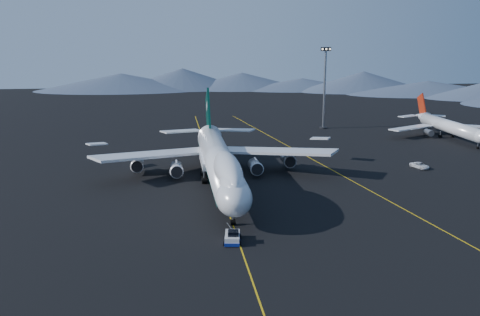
{
  "coord_description": "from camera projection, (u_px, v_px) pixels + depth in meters",
  "views": [
    {
      "loc": [
        -10.66,
        -116.98,
        33.03
      ],
      "look_at": [
        4.97,
        1.3,
        6.0
      ],
      "focal_mm": 40.0,
      "sensor_mm": 36.0,
      "label": 1
    }
  ],
  "objects": [
    {
      "name": "pushback_tug",
      "position": [
        232.0,
        238.0,
        88.11
      ],
      "size": [
        3.42,
        5.27,
        2.16
      ],
      "rotation": [
        0.0,
        0.0,
        -0.15
      ],
      "color": "silver",
      "rests_on": "ground"
    },
    {
      "name": "ground",
      "position": [
        219.0,
        186.0,
        121.77
      ],
      "size": [
        500.0,
        500.0,
        0.0
      ],
      "primitive_type": "plane",
      "color": "black",
      "rests_on": "ground"
    },
    {
      "name": "service_van",
      "position": [
        420.0,
        165.0,
        137.66
      ],
      "size": [
        4.18,
        5.84,
        1.48
      ],
      "primitive_type": "imported",
      "rotation": [
        0.0,
        0.0,
        0.36
      ],
      "color": "white",
      "rests_on": "ground"
    },
    {
      "name": "second_jet",
      "position": [
        448.0,
        126.0,
        178.56
      ],
      "size": [
        40.69,
        45.97,
        13.08
      ],
      "rotation": [
        0.0,
        0.0,
        -0.27
      ],
      "color": "silver",
      "rests_on": "ground"
    },
    {
      "name": "floodlight_mast",
      "position": [
        325.0,
        88.0,
        195.02
      ],
      "size": [
        3.65,
        2.74,
        29.55
      ],
      "rotation": [
        0.0,
        0.0,
        -0.32
      ],
      "color": "black",
      "rests_on": "ground"
    },
    {
      "name": "taxiway_line_main",
      "position": [
        219.0,
        185.0,
        121.77
      ],
      "size": [
        0.25,
        220.0,
        0.01
      ],
      "primitive_type": "cube",
      "color": "gold",
      "rests_on": "ground"
    },
    {
      "name": "boeing_747",
      "position": [
        219.0,
        161.0,
        120.52
      ],
      "size": [
        59.62,
        72.43,
        19.37
      ],
      "color": "silver",
      "rests_on": "ground"
    },
    {
      "name": "taxiway_line_side",
      "position": [
        333.0,
        171.0,
        135.27
      ],
      "size": [
        28.08,
        198.09,
        0.01
      ],
      "primitive_type": "cube",
      "rotation": [
        0.0,
        0.0,
        0.14
      ],
      "color": "gold",
      "rests_on": "ground"
    }
  ]
}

